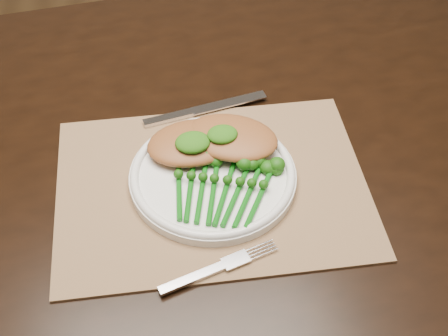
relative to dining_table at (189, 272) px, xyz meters
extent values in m
plane|color=#53381C|center=(0.07, 0.05, -0.38)|extent=(4.00, 4.00, 0.00)
cube|color=black|center=(0.00, 0.00, 0.35)|extent=(1.68, 1.05, 0.04)
cube|color=olive|center=(0.04, -0.11, 0.37)|extent=(0.47, 0.35, 0.00)
cylinder|color=white|center=(0.04, -0.10, 0.38)|extent=(0.25, 0.25, 0.01)
torus|color=white|center=(0.04, -0.10, 0.39)|extent=(0.25, 0.25, 0.01)
cube|color=silver|center=(-0.01, 0.05, 0.38)|extent=(0.09, 0.03, 0.01)
cube|color=silver|center=(0.09, 0.07, 0.38)|extent=(0.13, 0.04, 0.00)
cube|color=silver|center=(-0.01, -0.26, 0.38)|extent=(0.09, 0.04, 0.01)
ellipsoid|color=#95572B|center=(0.02, -0.04, 0.41)|extent=(0.15, 0.11, 0.03)
ellipsoid|color=#95572B|center=(0.08, -0.04, 0.41)|extent=(0.17, 0.15, 0.03)
ellipsoid|color=#194B0A|center=(0.02, -0.06, 0.42)|extent=(0.05, 0.05, 0.02)
ellipsoid|color=#194B0A|center=(0.06, -0.05, 0.43)|extent=(0.05, 0.04, 0.02)
camera|label=1|loc=(-0.05, -0.72, 1.07)|focal=50.00mm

